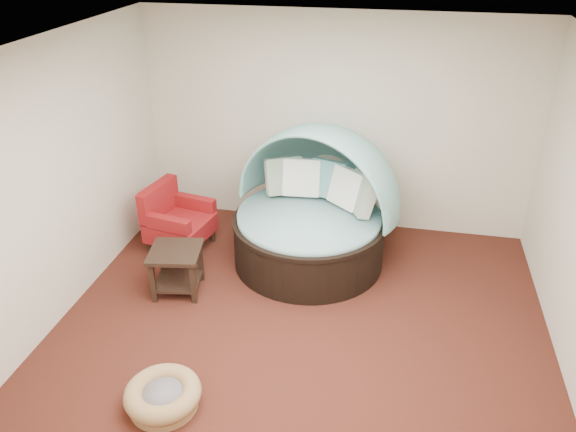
% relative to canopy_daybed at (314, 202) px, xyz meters
% --- Properties ---
extents(floor, '(5.00, 5.00, 0.00)m').
position_rel_canopy_daybed_xyz_m(floor, '(0.11, -1.51, -0.77)').
color(floor, '#471B14').
rests_on(floor, ground).
extents(wall_back, '(5.00, 0.00, 5.00)m').
position_rel_canopy_daybed_xyz_m(wall_back, '(0.11, 0.99, 0.63)').
color(wall_back, beige).
rests_on(wall_back, floor).
extents(wall_left, '(0.00, 5.00, 5.00)m').
position_rel_canopy_daybed_xyz_m(wall_left, '(-2.39, -1.51, 0.63)').
color(wall_left, beige).
rests_on(wall_left, floor).
extents(ceiling, '(5.00, 5.00, 0.00)m').
position_rel_canopy_daybed_xyz_m(ceiling, '(0.11, -1.51, 2.03)').
color(ceiling, white).
rests_on(ceiling, wall_back).
extents(canopy_daybed, '(2.32, 2.28, 1.66)m').
position_rel_canopy_daybed_xyz_m(canopy_daybed, '(0.00, 0.00, 0.00)').
color(canopy_daybed, black).
rests_on(canopy_daybed, floor).
extents(pet_basket, '(0.82, 0.82, 0.23)m').
position_rel_canopy_daybed_xyz_m(pet_basket, '(-0.86, -2.64, -0.65)').
color(pet_basket, '#9B7246').
rests_on(pet_basket, floor).
extents(red_armchair, '(0.84, 0.84, 0.84)m').
position_rel_canopy_daybed_xyz_m(red_armchair, '(-1.72, -0.10, -0.38)').
color(red_armchair, black).
rests_on(red_armchair, floor).
extents(side_table, '(0.63, 0.63, 0.53)m').
position_rel_canopy_daybed_xyz_m(side_table, '(-1.36, -1.00, -0.43)').
color(side_table, black).
rests_on(side_table, floor).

